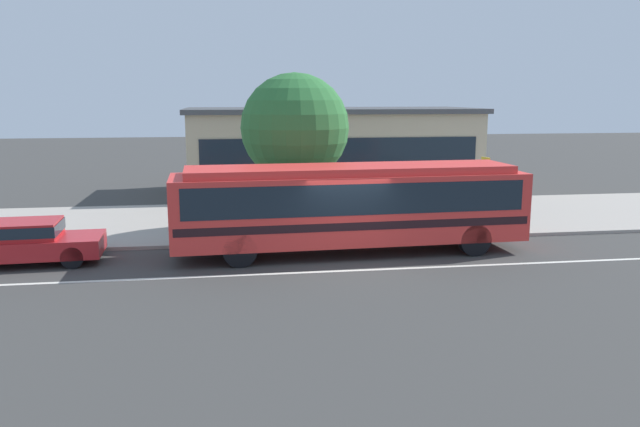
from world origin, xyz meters
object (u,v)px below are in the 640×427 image
transit_bus (350,203)px  bus_stop_sign (484,185)px  pedestrian_waiting_near_sign (303,204)px  street_tree_near_stop (295,128)px  sedan_behind_bus (20,240)px  pedestrian_walking_along_curb (478,198)px  pedestrian_standing_by_tree (331,207)px

transit_bus → bus_stop_sign: 5.42m
pedestrian_waiting_near_sign → street_tree_near_stop: bearing=106.9°
sedan_behind_bus → pedestrian_waiting_near_sign: (8.74, 2.85, 0.39)m
pedestrian_walking_along_curb → pedestrian_standing_by_tree: pedestrian_walking_along_curb is taller
street_tree_near_stop → pedestrian_walking_along_curb: bearing=-1.9°
transit_bus → pedestrian_walking_along_curb: transit_bus is taller
pedestrian_waiting_near_sign → pedestrian_walking_along_curb: (6.72, 0.43, -0.02)m
pedestrian_standing_by_tree → street_tree_near_stop: bearing=134.3°
bus_stop_sign → pedestrian_walking_along_curb: bearing=74.4°
street_tree_near_stop → pedestrian_standing_by_tree: bearing=-45.7°
pedestrian_waiting_near_sign → pedestrian_standing_by_tree: 1.05m
transit_bus → bus_stop_sign: bus_stop_sign is taller
sedan_behind_bus → pedestrian_standing_by_tree: size_ratio=2.80×
pedestrian_standing_by_tree → bus_stop_sign: bus_stop_sign is taller
sedan_behind_bus → pedestrian_walking_along_curb: 15.81m
pedestrian_walking_along_curb → pedestrian_waiting_near_sign: bearing=-176.4°
pedestrian_standing_by_tree → pedestrian_walking_along_curb: bearing=9.1°
pedestrian_waiting_near_sign → pedestrian_standing_by_tree: bearing=-28.1°
pedestrian_walking_along_curb → pedestrian_standing_by_tree: (-5.79, -0.92, -0.03)m
pedestrian_standing_by_tree → street_tree_near_stop: 3.15m
transit_bus → bus_stop_sign: (5.13, 1.74, 0.21)m
transit_bus → pedestrian_waiting_near_sign: (-1.13, 2.95, -0.50)m
pedestrian_walking_along_curb → street_tree_near_stop: bearing=178.1°
sedan_behind_bus → pedestrian_standing_by_tree: bearing=13.7°
transit_bus → sedan_behind_bus: transit_bus is taller
sedan_behind_bus → pedestrian_standing_by_tree: (9.67, 2.36, 0.34)m
pedestrian_waiting_near_sign → street_tree_near_stop: 2.74m
sedan_behind_bus → bus_stop_sign: bearing=6.3°
pedestrian_walking_along_curb → street_tree_near_stop: (-6.92, 0.23, 2.68)m
transit_bus → street_tree_near_stop: 4.41m
sedan_behind_bus → pedestrian_waiting_near_sign: size_ratio=2.67×
pedestrian_standing_by_tree → bus_stop_sign: bearing=-7.6°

